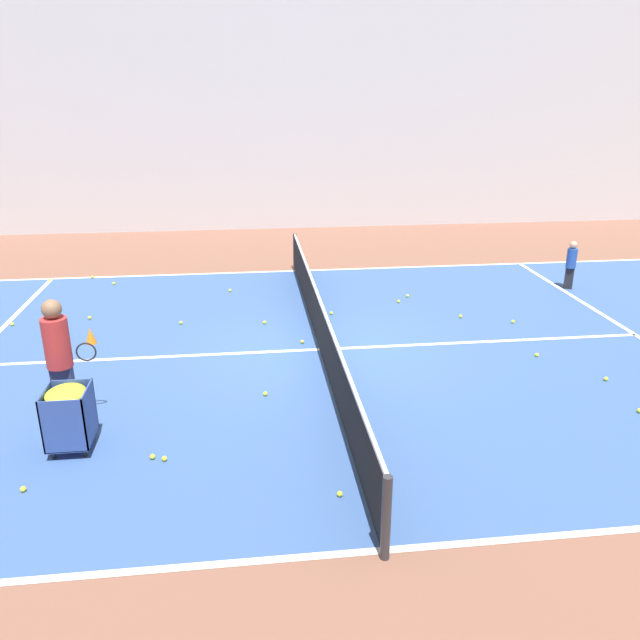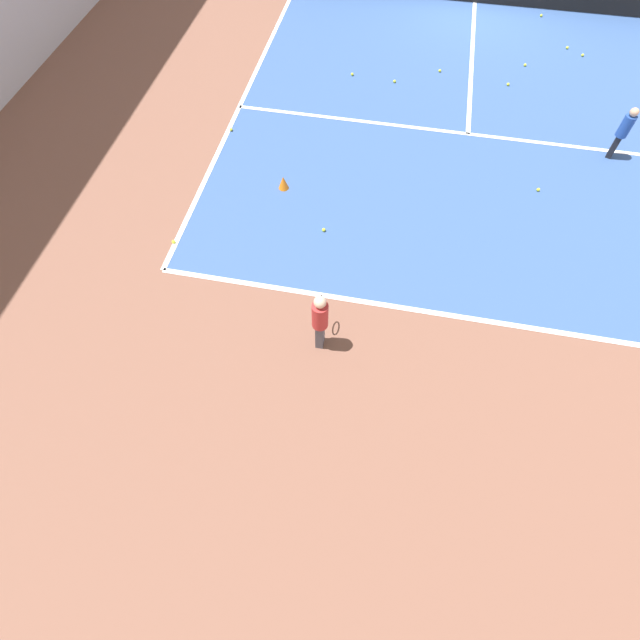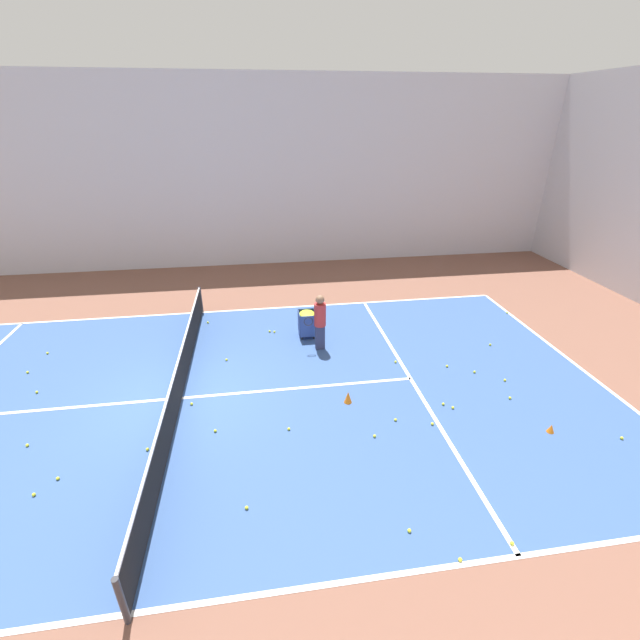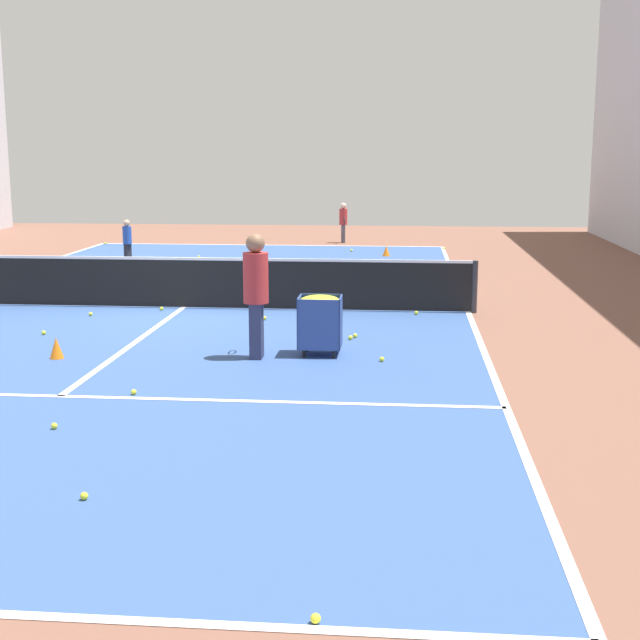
% 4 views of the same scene
% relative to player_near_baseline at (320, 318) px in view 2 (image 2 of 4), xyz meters
% --- Properties ---
extents(ground_plane, '(37.26, 37.26, 0.00)m').
position_rel_player_near_baseline_xyz_m(ground_plane, '(2.23, 12.12, -0.73)').
color(ground_plane, brown).
extents(court_playing_area, '(10.67, 22.34, 0.00)m').
position_rel_player_near_baseline_xyz_m(court_playing_area, '(2.23, 12.12, -0.73)').
color(court_playing_area, '#335189').
rests_on(court_playing_area, ground).
extents(line_baseline_near, '(10.67, 0.10, 0.00)m').
position_rel_player_near_baseline_xyz_m(line_baseline_near, '(2.23, 0.95, -0.72)').
color(line_baseline_near, white).
rests_on(line_baseline_near, ground).
extents(line_service_near, '(10.67, 0.10, 0.00)m').
position_rel_player_near_baseline_xyz_m(line_service_near, '(2.23, 5.98, -0.72)').
color(line_service_near, white).
rests_on(line_service_near, ground).
extents(line_centre_service, '(0.10, 12.29, 0.00)m').
position_rel_player_near_baseline_xyz_m(line_centre_service, '(2.23, 12.12, -0.72)').
color(line_centre_service, white).
rests_on(line_centre_service, ground).
extents(player_near_baseline, '(0.26, 0.58, 1.27)m').
position_rel_player_near_baseline_xyz_m(player_near_baseline, '(0.00, 0.00, 0.00)').
color(player_near_baseline, '#4C4C56').
rests_on(player_near_baseline, ground).
extents(child_midcourt, '(0.30, 0.30, 1.15)m').
position_rel_player_near_baseline_xyz_m(child_midcourt, '(5.25, 5.80, -0.07)').
color(child_midcourt, black).
rests_on(child_midcourt, ground).
extents(training_cone_1, '(0.21, 0.21, 0.29)m').
position_rel_player_near_baseline_xyz_m(training_cone_1, '(-1.44, 3.48, -0.58)').
color(training_cone_1, orange).
rests_on(training_cone_1, ground).
extents(tennis_ball_2, '(0.07, 0.07, 0.07)m').
position_rel_player_near_baseline_xyz_m(tennis_ball_2, '(4.08, 11.66, -0.69)').
color(tennis_ball_2, yellow).
rests_on(tennis_ball_2, ground).
extents(tennis_ball_7, '(0.07, 0.07, 0.07)m').
position_rel_player_near_baseline_xyz_m(tennis_ball_7, '(5.04, 9.77, -0.69)').
color(tennis_ball_7, yellow).
rests_on(tennis_ball_7, ground).
extents(tennis_ball_8, '(0.07, 0.07, 0.07)m').
position_rel_player_near_baseline_xyz_m(tennis_ball_8, '(-0.41, 2.46, -0.69)').
color(tennis_ball_8, yellow).
rests_on(tennis_ball_8, ground).
extents(tennis_ball_9, '(0.07, 0.07, 0.07)m').
position_rel_player_near_baseline_xyz_m(tennis_ball_9, '(3.13, 8.07, -0.69)').
color(tennis_ball_9, yellow).
rests_on(tennis_ball_9, ground).
extents(tennis_ball_14, '(0.07, 0.07, 0.07)m').
position_rel_player_near_baseline_xyz_m(tennis_ball_14, '(0.38, 7.66, -0.69)').
color(tennis_ball_14, yellow).
rests_on(tennis_ball_14, ground).
extents(tennis_ball_15, '(0.07, 0.07, 0.07)m').
position_rel_player_near_baseline_xyz_m(tennis_ball_15, '(-3.14, 1.62, -0.69)').
color(tennis_ball_15, yellow).
rests_on(tennis_ball_15, ground).
extents(tennis_ball_17, '(0.07, 0.07, 0.07)m').
position_rel_player_near_baseline_xyz_m(tennis_ball_17, '(1.45, 8.34, -0.69)').
color(tennis_ball_17, yellow).
rests_on(tennis_ball_17, ground).
extents(tennis_ball_19, '(0.07, 0.07, 0.07)m').
position_rel_player_near_baseline_xyz_m(tennis_ball_19, '(4.68, 10.06, -0.69)').
color(tennis_ball_19, yellow).
rests_on(tennis_ball_19, ground).
extents(tennis_ball_27, '(0.07, 0.07, 0.07)m').
position_rel_player_near_baseline_xyz_m(tennis_ball_27, '(3.69, 4.39, -0.69)').
color(tennis_ball_27, yellow).
rests_on(tennis_ball_27, ground).
extents(tennis_ball_34, '(0.07, 0.07, 0.07)m').
position_rel_player_near_baseline_xyz_m(tennis_ball_34, '(-3.04, 5.07, -0.69)').
color(tennis_ball_34, yellow).
rests_on(tennis_ball_34, ground).
extents(tennis_ball_36, '(0.07, 0.07, 0.07)m').
position_rel_player_near_baseline_xyz_m(tennis_ball_36, '(3.56, 9.02, -0.69)').
color(tennis_ball_36, yellow).
rests_on(tennis_ball_36, ground).
extents(tennis_ball_37, '(0.07, 0.07, 0.07)m').
position_rel_player_near_baseline_xyz_m(tennis_ball_37, '(-0.69, 7.76, -0.69)').
color(tennis_ball_37, yellow).
rests_on(tennis_ball_37, ground).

